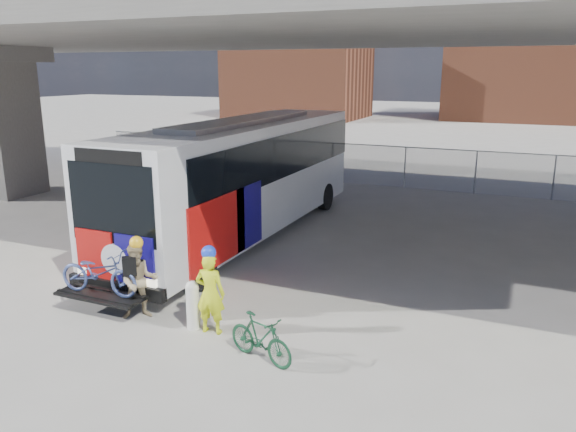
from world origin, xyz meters
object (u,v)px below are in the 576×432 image
Objects in this scene: bus at (244,170)px; bike_parked at (261,338)px; cyclist_tan at (139,280)px; cyclist_hivis at (210,291)px; bollard at (193,303)px.

bus is 8.76× the size of bike_parked.
bike_parked is at bearing -49.23° from cyclist_tan.
bike_parked is (1.42, -0.62, -0.44)m from cyclist_hivis.
cyclist_hivis is at bearing 83.21° from bike_parked.
bollard is 0.56× the size of cyclist_hivis.
cyclist_tan is at bearing -7.60° from cyclist_hivis.
cyclist_tan is at bearing -82.41° from bus.
bike_parked is at bearing -60.03° from bus.
cyclist_hivis is at bearing -67.76° from bus.
bike_parked is (3.16, -0.62, -0.41)m from cyclist_tan.
bollard is at bearing -37.99° from cyclist_tan.
bike_parked is at bearing -18.69° from bollard.
bus is at bearing -75.47° from cyclist_hivis.
cyclist_hivis is 1.01× the size of cyclist_tan.
cyclist_tan is at bearing 95.82° from bike_parked.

